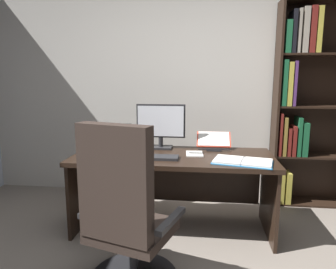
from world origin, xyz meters
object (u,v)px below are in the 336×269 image
Objects in this scene: notepad at (194,154)px; laptop at (112,142)px; bookshelf at (306,103)px; monitor at (161,126)px; keyboard at (154,157)px; reading_stand_with_book at (214,141)px; office_chair at (125,223)px; open_binder at (243,161)px; computer_mouse at (121,155)px; pen at (197,153)px; coffee_mug at (98,147)px; desk at (174,172)px.

laptop is at bearing 165.30° from notepad.
monitor is (-1.51, -0.53, -0.20)m from bookshelf.
keyboard is 0.69m from reading_stand_with_book.
reading_stand_with_book is at bearing -154.24° from bookshelf.
open_binder is at bearing 58.50° from office_chair.
computer_mouse is (-1.81, -0.94, -0.41)m from bookshelf.
bookshelf is 6.33× the size of laptop.
keyboard is 0.30m from computer_mouse.
pen is (-1.15, -0.74, -0.41)m from bookshelf.
reading_stand_with_book is at bearing 41.21° from keyboard.
coffee_mug is (-1.09, -0.25, -0.03)m from reading_stand_with_book.
pen is 1.53× the size of coffee_mug.
reading_stand_with_book is 0.63× the size of open_binder.
bookshelf reaches higher than laptop.
bookshelf reaches higher than reading_stand_with_book.
reading_stand_with_book is at bearing 13.02° from coffee_mug.
bookshelf is at bearing 19.18° from monitor.
bookshelf is 2.41m from office_chair.
laptop is 0.22m from coffee_mug.
office_chair is 12.41× the size of coffee_mug.
bookshelf is 23.93× the size of coffee_mug.
reading_stand_with_book is at bearing 29.05° from computer_mouse.
computer_mouse is at bearing -163.75° from pen.
keyboard is 4.58× the size of coffee_mug.
desk is 3.76× the size of monitor.
reading_stand_with_book is (0.37, 0.22, 0.26)m from desk.
laptop reaches higher than desk.
coffee_mug is (-1.32, 0.25, 0.03)m from open_binder.
office_chair is 2.16× the size of open_binder.
bookshelf reaches higher than notepad.
keyboard is at bearing -151.91° from pen.
bookshelf is 1.62m from monitor.
pen is (0.36, 0.19, 0.00)m from keyboard.
computer_mouse reaches higher than pen.
pen is at bearing -121.20° from reading_stand_with_book.
open_binder is 5.75× the size of coffee_mug.
computer_mouse is at bearing -36.71° from coffee_mug.
coffee_mug reaches higher than computer_mouse.
desk is 1.59× the size of office_chair.
reading_stand_with_book is (0.59, 1.22, 0.31)m from office_chair.
monitor is 3.43× the size of pen.
notepad is at bearing 84.05° from office_chair.
coffee_mug is (-2.09, -0.73, -0.38)m from bookshelf.
notepad is (-0.40, 0.24, -0.01)m from open_binder.
open_binder is 2.51× the size of notepad.
bookshelf is 2.24m from coffee_mug.
bookshelf reaches higher than coffee_mug.
computer_mouse is 0.50× the size of notepad.
bookshelf reaches higher than keyboard.
coffee_mug is (-0.27, 0.20, 0.03)m from computer_mouse.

